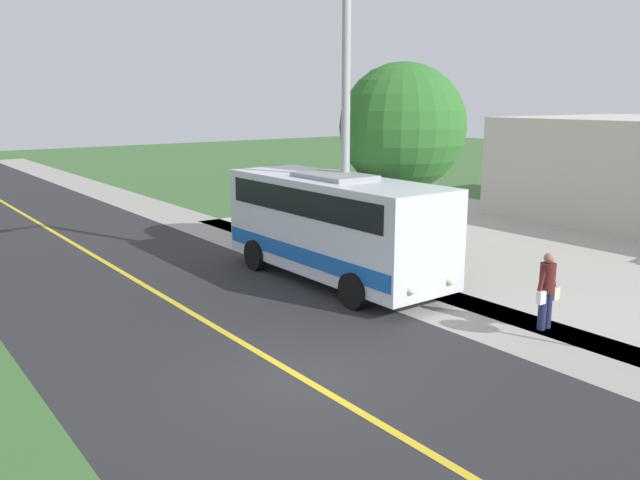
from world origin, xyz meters
The scene contains 8 objects.
ground_plane centered at (0.00, 0.00, 0.00)m, with size 120.00×120.00×0.00m, color #3D6633.
road_surface centered at (0.00, 0.00, 0.00)m, with size 8.00×100.00×0.01m, color #28282B.
sidewalk centered at (-5.20, 0.00, 0.00)m, with size 2.40×100.00×0.01m, color #9E9991.
road_centre_line centered at (0.00, 0.00, 0.01)m, with size 0.16×100.00×0.00m, color gold.
shuttle_bus_front centered at (-4.49, -4.68, 1.65)m, with size 2.63×7.46×3.00m.
pedestrian_with_bags centered at (-5.79, 1.21, 0.93)m, with size 0.72×0.34×1.73m.
street_light_pole centered at (-4.88, -4.83, 4.58)m, with size 1.97×0.24×8.34m.
tree_curbside centered at (-7.40, -5.09, 4.14)m, with size 3.82×3.82×6.07m.
Camera 1 is at (6.27, 9.00, 4.99)m, focal length 36.02 mm.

